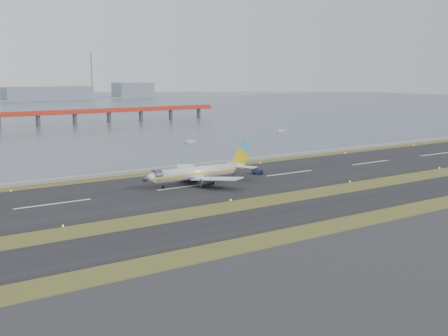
# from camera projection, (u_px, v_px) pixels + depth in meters

# --- Properties ---
(ground) EXTENTS (1000.00, 1000.00, 0.00)m
(ground) POSITION_uv_depth(u_px,v_px,m) (248.00, 206.00, 142.04)
(ground) COLOR #404C1B
(ground) RESTS_ON ground
(apron_strip) EXTENTS (1000.00, 50.00, 0.10)m
(apron_strip) POSITION_uv_depth(u_px,v_px,m) (437.00, 268.00, 97.22)
(apron_strip) COLOR #2F2F32
(apron_strip) RESTS_ON ground
(taxiway_strip) EXTENTS (1000.00, 18.00, 0.10)m
(taxiway_strip) POSITION_uv_depth(u_px,v_px,m) (278.00, 216.00, 132.25)
(taxiway_strip) COLOR black
(taxiway_strip) RESTS_ON ground
(runway_strip) EXTENTS (1000.00, 45.00, 0.10)m
(runway_strip) POSITION_uv_depth(u_px,v_px,m) (187.00, 187.00, 166.47)
(runway_strip) COLOR black
(runway_strip) RESTS_ON ground
(seawall) EXTENTS (1000.00, 2.50, 1.00)m
(seawall) POSITION_uv_depth(u_px,v_px,m) (142.00, 171.00, 190.84)
(seawall) COLOR gray
(seawall) RESTS_ON ground
(red_pier) EXTENTS (260.00, 5.00, 10.20)m
(red_pier) POSITION_uv_depth(u_px,v_px,m) (38.00, 115.00, 355.59)
(red_pier) COLOR red
(red_pier) RESTS_ON ground
(airliner) EXTENTS (38.52, 32.89, 12.80)m
(airliner) POSITION_uv_depth(u_px,v_px,m) (199.00, 173.00, 170.49)
(airliner) COLOR white
(airliner) RESTS_ON ground
(pushback_tug) EXTENTS (4.03, 3.21, 2.27)m
(pushback_tug) POSITION_uv_depth(u_px,v_px,m) (257.00, 171.00, 186.81)
(pushback_tug) COLOR #16203E
(pushback_tug) RESTS_ON ground
(workboat_near) EXTENTS (7.59, 5.04, 1.77)m
(workboat_near) POSITION_uv_depth(u_px,v_px,m) (190.00, 142.00, 270.78)
(workboat_near) COLOR silver
(workboat_near) RESTS_ON ground
(workboat_far) EXTENTS (7.09, 3.88, 1.64)m
(workboat_far) POSITION_uv_depth(u_px,v_px,m) (280.00, 131.00, 322.59)
(workboat_far) COLOR silver
(workboat_far) RESTS_ON ground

